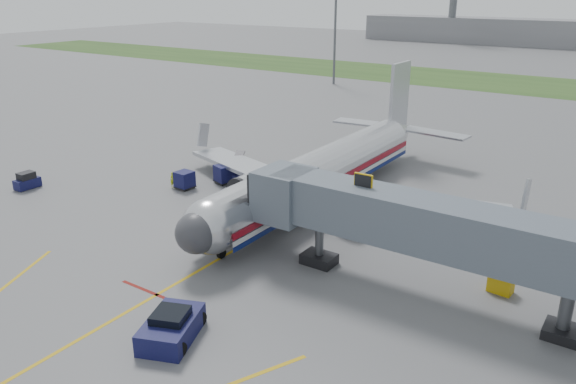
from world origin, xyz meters
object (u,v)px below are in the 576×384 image
Objects in this scene: airliner at (321,171)px; belt_loader at (235,173)px; pushback_tug at (171,327)px; baggage_tug at (27,181)px; ramp_worker at (173,180)px.

airliner is 10.26m from belt_loader.
belt_loader is at bearing 176.88° from airliner.
airliner is at bearing 100.33° from pushback_tug.
pushback_tug reaches higher than baggage_tug.
baggage_tug reaches higher than ramp_worker.
belt_loader reaches higher than pushback_tug.
ramp_worker is at bearing -119.54° from belt_loader.
pushback_tug is 26.49m from belt_loader.
pushback_tug is 1.03× the size of belt_loader.
airliner is 24.17× the size of ramp_worker.
baggage_tug is at bearing -152.55° from airliner.
baggage_tug is (-28.00, 9.46, -0.00)m from pushback_tug.
belt_loader reaches higher than baggage_tug.
ramp_worker is at bearing 134.79° from pushback_tug.
airliner is 7.89× the size of pushback_tug.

